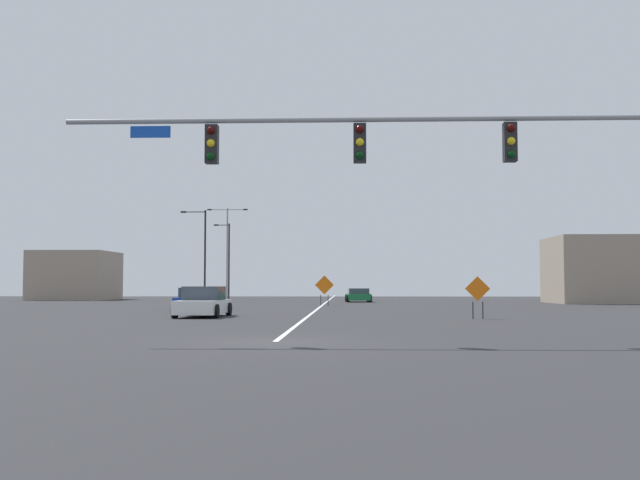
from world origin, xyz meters
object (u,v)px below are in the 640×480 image
(traffic_signal_assembly, at_px, (433,155))
(street_lamp_mid_right, at_px, (203,251))
(car_white_passing, at_px, (203,303))
(car_blue_mid, at_px, (195,299))
(street_lamp_far_right, at_px, (228,258))
(construction_sign_left_lane, at_px, (478,292))
(car_green_distant, at_px, (358,295))
(construction_sign_right_lane, at_px, (324,286))
(street_lamp_near_left, at_px, (227,246))

(traffic_signal_assembly, distance_m, street_lamp_mid_right, 46.75)
(traffic_signal_assembly, bearing_deg, car_white_passing, 120.72)
(car_blue_mid, bearing_deg, street_lamp_far_right, 95.22)
(construction_sign_left_lane, xyz_separation_m, car_green_distant, (-4.89, 32.50, -0.63))
(street_lamp_mid_right, relative_size, car_white_passing, 1.76)
(street_lamp_mid_right, bearing_deg, street_lamp_far_right, 88.12)
(car_green_distant, bearing_deg, car_white_passing, -104.02)
(construction_sign_right_lane, distance_m, car_green_distant, 11.75)
(street_lamp_far_right, bearing_deg, traffic_signal_assembly, -75.39)
(traffic_signal_assembly, xyz_separation_m, street_lamp_far_right, (-14.45, 55.42, -0.75))
(construction_sign_right_lane, relative_size, car_white_passing, 0.48)
(street_lamp_far_right, distance_m, construction_sign_left_lane, 45.54)
(street_lamp_mid_right, bearing_deg, construction_sign_left_lane, -59.20)
(street_lamp_mid_right, relative_size, car_blue_mid, 2.01)
(traffic_signal_assembly, height_order, street_lamp_near_left, street_lamp_near_left)
(traffic_signal_assembly, relative_size, car_green_distant, 3.86)
(car_white_passing, xyz_separation_m, car_green_distant, (7.70, 30.82, -0.07))
(car_green_distant, bearing_deg, street_lamp_mid_right, -172.22)
(construction_sign_right_lane, bearing_deg, car_green_distant, 77.17)
(traffic_signal_assembly, height_order, car_white_passing, traffic_signal_assembly)
(traffic_signal_assembly, height_order, car_green_distant, traffic_signal_assembly)
(construction_sign_left_lane, bearing_deg, street_lamp_mid_right, 120.80)
(street_lamp_near_left, distance_m, car_green_distant, 19.88)
(car_white_passing, bearing_deg, car_blue_mid, 103.53)
(car_blue_mid, height_order, car_green_distant, car_blue_mid)
(street_lamp_near_left, distance_m, construction_sign_right_lane, 27.55)
(construction_sign_left_lane, relative_size, car_white_passing, 0.42)
(street_lamp_mid_right, distance_m, car_blue_mid, 18.49)
(street_lamp_far_right, bearing_deg, street_lamp_mid_right, -91.88)
(construction_sign_right_lane, bearing_deg, car_white_passing, -104.72)
(street_lamp_far_right, bearing_deg, street_lamp_near_left, 100.20)
(street_lamp_far_right, bearing_deg, construction_sign_right_lane, -63.26)
(street_lamp_near_left, xyz_separation_m, car_green_distant, (13.77, -13.40, -5.10))
(construction_sign_left_lane, bearing_deg, construction_sign_right_lane, 109.58)
(traffic_signal_assembly, relative_size, car_white_passing, 3.57)
(street_lamp_near_left, xyz_separation_m, car_blue_mid, (3.39, -33.07, -5.05))
(traffic_signal_assembly, distance_m, car_white_passing, 18.37)
(street_lamp_near_left, relative_size, car_blue_mid, 2.44)
(car_white_passing, height_order, car_blue_mid, car_white_passing)
(street_lamp_near_left, bearing_deg, car_green_distant, -44.22)
(street_lamp_near_left, bearing_deg, construction_sign_left_lane, -67.87)
(street_lamp_mid_right, xyz_separation_m, construction_sign_left_lane, (18.28, -30.67, -3.22))
(street_lamp_far_right, relative_size, street_lamp_mid_right, 0.97)
(street_lamp_near_left, distance_m, street_lamp_far_right, 4.45)
(construction_sign_left_lane, distance_m, car_green_distant, 32.87)
(car_blue_mid, xyz_separation_m, car_green_distant, (10.38, 19.67, -0.04))
(traffic_signal_assembly, bearing_deg, car_green_distant, 91.77)
(car_blue_mid, relative_size, car_green_distant, 0.95)
(car_white_passing, distance_m, car_blue_mid, 11.47)
(street_lamp_near_left, relative_size, street_lamp_mid_right, 1.22)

